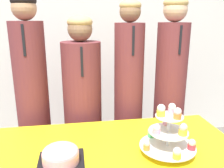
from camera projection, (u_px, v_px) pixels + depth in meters
wall_back at (90, 27)px, 2.65m from camera, size 9.00×0.06×2.70m
round_cake at (61, 155)px, 1.23m from camera, size 0.24×0.24×0.10m
cupcake_stand at (169, 132)px, 1.31m from camera, size 0.31×0.31×0.29m
student_0 at (33, 103)px, 1.89m from camera, size 0.26×0.26×1.61m
student_1 at (83, 111)px, 1.98m from camera, size 0.31×0.32×1.46m
student_2 at (128, 100)px, 2.02m from camera, size 0.24×0.25×1.58m
student_3 at (169, 96)px, 2.07m from camera, size 0.26×0.27×1.61m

